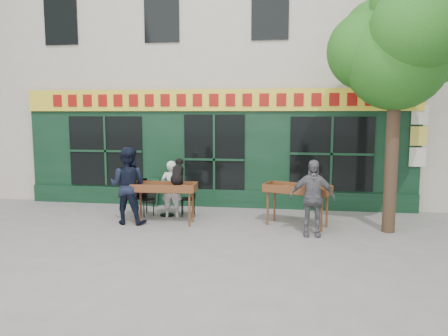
{
  "coord_description": "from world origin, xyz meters",
  "views": [
    {
      "loc": [
        2.06,
        -9.67,
        2.65
      ],
      "look_at": [
        0.55,
        0.5,
        1.35
      ],
      "focal_mm": 35.0,
      "sensor_mm": 36.0,
      "label": 1
    }
  ],
  "objects_px": {
    "book_cart_right": "(297,192)",
    "man_right": "(312,198)",
    "woman": "(171,189)",
    "man_left": "(128,186)",
    "dog": "(178,171)",
    "bistro_table": "(167,195)",
    "book_cart_center": "(164,190)"
  },
  "relations": [
    {
      "from": "dog",
      "to": "man_right",
      "type": "bearing_deg",
      "value": -11.26
    },
    {
      "from": "dog",
      "to": "man_left",
      "type": "relative_size",
      "value": 0.32
    },
    {
      "from": "book_cart_center",
      "to": "dog",
      "type": "distance_m",
      "value": 0.59
    },
    {
      "from": "man_left",
      "to": "man_right",
      "type": "bearing_deg",
      "value": 175.3
    },
    {
      "from": "woman",
      "to": "bistro_table",
      "type": "xyz_separation_m",
      "value": [
        -0.17,
        0.15,
        -0.18
      ]
    },
    {
      "from": "woman",
      "to": "book_cart_right",
      "type": "bearing_deg",
      "value": 169.77
    },
    {
      "from": "dog",
      "to": "woman",
      "type": "relative_size",
      "value": 0.41
    },
    {
      "from": "woman",
      "to": "man_right",
      "type": "bearing_deg",
      "value": 158.64
    },
    {
      "from": "man_right",
      "to": "man_left",
      "type": "bearing_deg",
      "value": 174.11
    },
    {
      "from": "dog",
      "to": "book_cart_right",
      "type": "distance_m",
      "value": 2.84
    },
    {
      "from": "book_cart_center",
      "to": "woman",
      "type": "height_order",
      "value": "woman"
    },
    {
      "from": "man_right",
      "to": "bistro_table",
      "type": "height_order",
      "value": "man_right"
    },
    {
      "from": "book_cart_center",
      "to": "man_right",
      "type": "height_order",
      "value": "man_right"
    },
    {
      "from": "book_cart_center",
      "to": "man_left",
      "type": "height_order",
      "value": "man_left"
    },
    {
      "from": "dog",
      "to": "woman",
      "type": "xyz_separation_m",
      "value": [
        -0.35,
        0.7,
        -0.56
      ]
    },
    {
      "from": "woman",
      "to": "bistro_table",
      "type": "relative_size",
      "value": 1.92
    },
    {
      "from": "book_cart_center",
      "to": "man_right",
      "type": "distance_m",
      "value": 3.48
    },
    {
      "from": "dog",
      "to": "man_left",
      "type": "distance_m",
      "value": 1.27
    },
    {
      "from": "dog",
      "to": "man_right",
      "type": "xyz_separation_m",
      "value": [
        3.09,
        -0.48,
        -0.46
      ]
    },
    {
      "from": "bistro_table",
      "to": "man_left",
      "type": "height_order",
      "value": "man_left"
    },
    {
      "from": "man_right",
      "to": "man_left",
      "type": "height_order",
      "value": "man_left"
    },
    {
      "from": "book_cart_right",
      "to": "man_right",
      "type": "distance_m",
      "value": 0.81
    },
    {
      "from": "woman",
      "to": "bistro_table",
      "type": "height_order",
      "value": "woman"
    },
    {
      "from": "book_cart_center",
      "to": "man_left",
      "type": "distance_m",
      "value": 0.88
    },
    {
      "from": "woman",
      "to": "man_right",
      "type": "relative_size",
      "value": 0.88
    },
    {
      "from": "book_cart_center",
      "to": "book_cart_right",
      "type": "relative_size",
      "value": 0.94
    },
    {
      "from": "book_cart_center",
      "to": "bistro_table",
      "type": "bearing_deg",
      "value": 99.46
    },
    {
      "from": "book_cart_right",
      "to": "man_left",
      "type": "xyz_separation_m",
      "value": [
        -4.01,
        -0.32,
        0.1
      ]
    },
    {
      "from": "book_cart_center",
      "to": "man_left",
      "type": "xyz_separation_m",
      "value": [
        -0.87,
        -0.1,
        0.1
      ]
    },
    {
      "from": "woman",
      "to": "man_left",
      "type": "height_order",
      "value": "man_left"
    },
    {
      "from": "woman",
      "to": "book_cart_right",
      "type": "height_order",
      "value": "woman"
    },
    {
      "from": "woman",
      "to": "man_left",
      "type": "distance_m",
      "value": 1.17
    }
  ]
}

